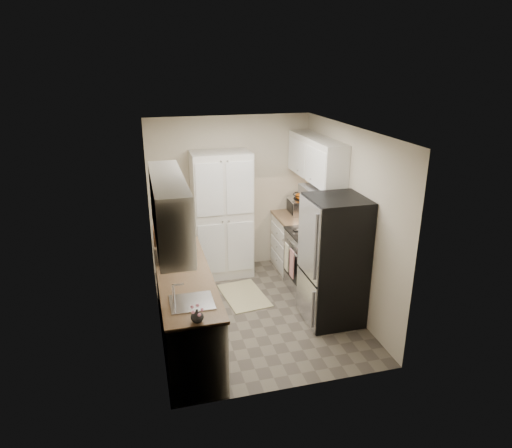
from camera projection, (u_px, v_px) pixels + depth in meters
name	position (u px, v px, depth m)	size (l,w,h in m)	color
ground	(256.00, 312.00, 6.33)	(3.20, 3.20, 0.00)	#665B4C
room_shell	(255.00, 200.00, 5.76)	(2.64, 3.24, 2.52)	beige
pantry_cabinet	(222.00, 215.00, 7.14)	(0.90, 0.55, 2.00)	silver
base_cabinet_left	(186.00, 309.00, 5.55)	(0.60, 2.30, 0.88)	silver
countertop_left	(184.00, 275.00, 5.39)	(0.63, 2.33, 0.04)	#846647
base_cabinet_right	(295.00, 244.00, 7.50)	(0.60, 0.80, 0.88)	silver
countertop_right	(296.00, 217.00, 7.34)	(0.63, 0.83, 0.04)	#846647
electric_range	(313.00, 262.00, 6.75)	(0.71, 0.78, 1.13)	#B7B7BC
refrigerator	(334.00, 261.00, 5.89)	(0.70, 0.72, 1.70)	#B7B7BC
microwave	(176.00, 244.00, 5.82)	(0.57, 0.39, 0.32)	#AAAAAF
wine_bottle	(177.00, 235.00, 6.20)	(0.07, 0.07, 0.28)	black
flower_vase	(197.00, 316.00, 4.38)	(0.13, 0.13, 0.13)	white
cutting_board	(177.00, 231.00, 6.31)	(0.02, 0.22, 0.28)	#2D8032
toaster_oven	(300.00, 206.00, 7.43)	(0.34, 0.43, 0.25)	silver
fruit_basket	(302.00, 195.00, 7.36)	(0.29, 0.29, 0.12)	orange
kitchen_mat	(244.00, 295.00, 6.75)	(0.57, 0.91, 0.01)	#CEC28C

